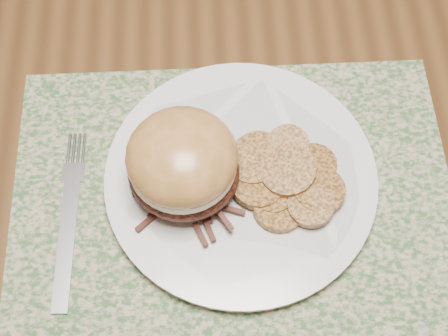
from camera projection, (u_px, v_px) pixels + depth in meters
The scene contains 7 objects.
ground at pixel (205, 331), 1.32m from camera, with size 3.50×3.50×0.00m, color brown.
dining_table at pixel (188, 208), 0.72m from camera, with size 1.50×0.90×0.75m.
placemat at pixel (234, 202), 0.63m from camera, with size 0.45×0.33×0.00m, color #365C2F.
dinner_plate at pixel (241, 178), 0.63m from camera, with size 0.26×0.26×0.02m, color silver.
pork_sandwich at pixel (183, 163), 0.59m from camera, with size 0.13×0.12×0.08m.
roasted_potatoes at pixel (283, 177), 0.62m from camera, with size 0.14×0.13×0.03m.
fork at pixel (69, 216), 0.62m from camera, with size 0.02×0.19×0.00m.
Camera 1 is at (0.03, -0.28, 1.33)m, focal length 50.00 mm.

